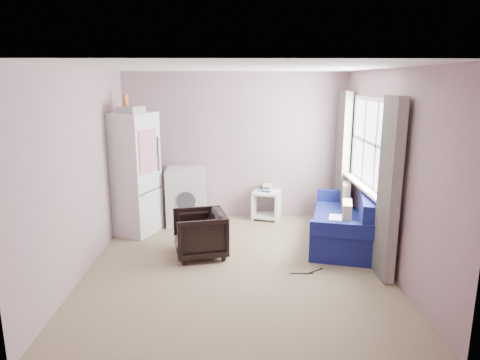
% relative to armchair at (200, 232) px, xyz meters
% --- Properties ---
extents(room, '(3.84, 4.24, 2.54)m').
position_rel_armchair_xyz_m(room, '(0.52, -0.31, 0.91)').
color(room, '#8D7A5C').
rests_on(room, ground).
extents(armchair, '(0.76, 0.79, 0.69)m').
position_rel_armchair_xyz_m(armchair, '(0.00, 0.00, 0.00)').
color(armchair, black).
rests_on(armchair, ground).
extents(fridge, '(0.85, 0.85, 2.15)m').
position_rel_armchair_xyz_m(fridge, '(-1.10, 0.98, 0.61)').
color(fridge, silver).
rests_on(fridge, ground).
extents(washing_machine, '(0.69, 0.70, 0.93)m').
position_rel_armchair_xyz_m(washing_machine, '(-0.31, 1.41, 0.14)').
color(washing_machine, silver).
rests_on(washing_machine, ground).
extents(side_table, '(0.56, 0.56, 0.61)m').
position_rel_armchair_xyz_m(side_table, '(1.04, 1.62, -0.06)').
color(side_table, white).
rests_on(side_table, ground).
extents(sofa, '(1.25, 1.98, 0.82)m').
position_rel_armchair_xyz_m(sofa, '(2.12, 0.46, -0.05)').
color(sofa, navy).
rests_on(sofa, ground).
extents(window_dressing, '(0.17, 2.62, 2.18)m').
position_rel_armchair_xyz_m(window_dressing, '(2.29, 0.38, 0.76)').
color(window_dressing, white).
rests_on(window_dressing, ground).
extents(floor_cables, '(0.45, 0.18, 0.01)m').
position_rel_armchair_xyz_m(floor_cables, '(1.39, -0.57, -0.34)').
color(floor_cables, black).
rests_on(floor_cables, ground).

